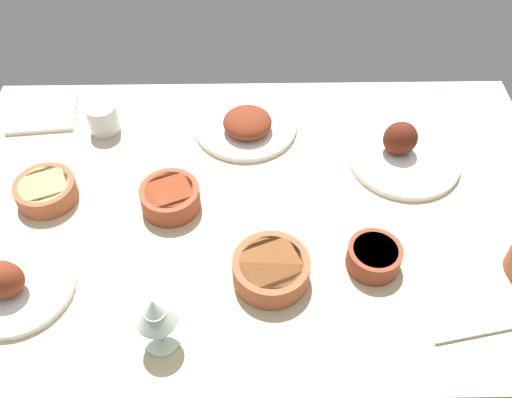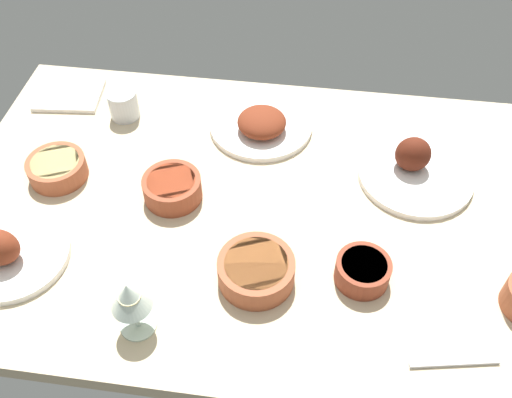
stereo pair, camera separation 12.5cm
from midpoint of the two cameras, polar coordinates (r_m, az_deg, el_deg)
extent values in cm
cube|color=#C6B28E|center=(127.98, 2.79, -1.34)|extent=(140.00, 90.00, 4.00)
cylinder|color=white|center=(144.56, 3.00, 7.44)|extent=(26.35, 26.35, 1.60)
ellipsoid|color=maroon|center=(140.30, 3.16, 7.73)|extent=(12.26, 12.04, 5.58)
cylinder|color=white|center=(138.58, 18.49, 2.18)|extent=(26.95, 26.95, 1.60)
ellipsoid|color=#511E11|center=(136.41, 18.32, 4.23)|extent=(8.23, 7.17, 8.72)
cylinder|color=white|center=(124.83, -20.99, -5.60)|extent=(23.40, 23.40, 1.60)
cylinder|color=brown|center=(115.62, 13.93, -7.35)|extent=(11.12, 11.12, 5.20)
cylinder|color=#DBCC7A|center=(113.93, 14.12, -6.76)|extent=(9.12, 9.12, 1.00)
cylinder|color=#A35133|center=(112.25, 3.22, -7.52)|extent=(15.56, 15.56, 5.61)
cylinder|color=brown|center=(110.34, 3.28, -6.86)|extent=(12.76, 12.76, 1.00)
cylinder|color=brown|center=(126.30, -5.82, 0.80)|extent=(13.30, 13.30, 5.52)
cylinder|color=#9E3314|center=(124.64, -5.90, 1.50)|extent=(10.90, 10.90, 1.00)
cylinder|color=#A35133|center=(136.76, -17.25, 2.85)|extent=(13.62, 13.62, 4.95)
cylinder|color=#D6BC70|center=(135.42, -17.43, 3.43)|extent=(11.17, 11.17, 1.00)
cylinder|color=silver|center=(109.97, -8.71, -12.81)|extent=(7.00, 7.00, 0.50)
cylinder|color=silver|center=(106.72, -8.94, -11.85)|extent=(1.00, 1.00, 7.00)
cone|color=silver|center=(100.96, -9.39, -9.96)|extent=(7.60, 7.60, 6.50)
cylinder|color=beige|center=(102.19, -9.29, -10.38)|extent=(4.18, 4.18, 2.80)
cylinder|color=silver|center=(148.74, -11.07, 9.36)|extent=(7.60, 7.60, 7.53)
cube|color=white|center=(160.45, -16.44, 10.03)|extent=(18.34, 15.18, 1.20)
cube|color=silver|center=(113.29, 22.77, -15.46)|extent=(16.44, 3.96, 0.80)
camera|label=1|loc=(0.06, -87.13, 3.26)|focal=39.11mm
camera|label=2|loc=(0.06, 92.87, -3.26)|focal=39.11mm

